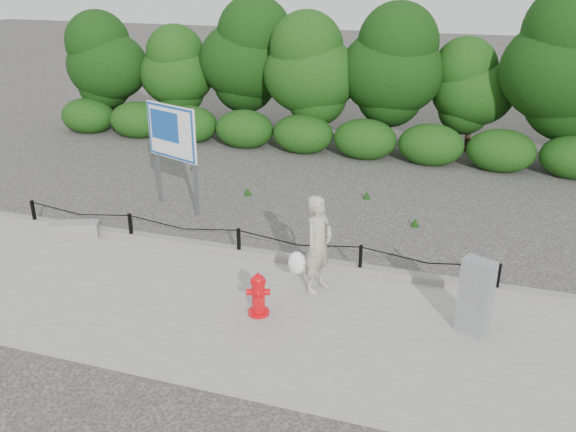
{
  "coord_description": "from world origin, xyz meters",
  "views": [
    {
      "loc": [
        4.41,
        -10.29,
        5.61
      ],
      "look_at": [
        0.98,
        0.2,
        1.0
      ],
      "focal_mm": 38.0,
      "sensor_mm": 36.0,
      "label": 1
    }
  ],
  "objects_px": {
    "utility_cabinet": "(476,296)",
    "advertising_sign": "(172,137)",
    "pedestrian": "(317,245)",
    "concrete_block": "(75,230)",
    "fire_hydrant": "(258,295)"
  },
  "relations": [
    {
      "from": "advertising_sign",
      "to": "fire_hydrant",
      "type": "bearing_deg",
      "value": -26.53
    },
    {
      "from": "pedestrian",
      "to": "advertising_sign",
      "type": "xyz_separation_m",
      "value": [
        -4.37,
        2.92,
        0.85
      ]
    },
    {
      "from": "fire_hydrant",
      "to": "pedestrian",
      "type": "height_order",
      "value": "pedestrian"
    },
    {
      "from": "advertising_sign",
      "to": "concrete_block",
      "type": "bearing_deg",
      "value": -96.83
    },
    {
      "from": "fire_hydrant",
      "to": "concrete_block",
      "type": "height_order",
      "value": "fire_hydrant"
    },
    {
      "from": "concrete_block",
      "to": "advertising_sign",
      "type": "distance_m",
      "value": 3.08
    },
    {
      "from": "utility_cabinet",
      "to": "advertising_sign",
      "type": "height_order",
      "value": "advertising_sign"
    },
    {
      "from": "concrete_block",
      "to": "fire_hydrant",
      "type": "bearing_deg",
      "value": -19.29
    },
    {
      "from": "pedestrian",
      "to": "utility_cabinet",
      "type": "bearing_deg",
      "value": -81.19
    },
    {
      "from": "pedestrian",
      "to": "utility_cabinet",
      "type": "xyz_separation_m",
      "value": [
        2.76,
        -0.54,
        -0.24
      ]
    },
    {
      "from": "utility_cabinet",
      "to": "advertising_sign",
      "type": "relative_size",
      "value": 0.55
    },
    {
      "from": "fire_hydrant",
      "to": "utility_cabinet",
      "type": "relative_size",
      "value": 0.55
    },
    {
      "from": "utility_cabinet",
      "to": "advertising_sign",
      "type": "bearing_deg",
      "value": 177.44
    },
    {
      "from": "fire_hydrant",
      "to": "utility_cabinet",
      "type": "bearing_deg",
      "value": -9.12
    },
    {
      "from": "utility_cabinet",
      "to": "advertising_sign",
      "type": "xyz_separation_m",
      "value": [
        -7.13,
        3.46,
        1.09
      ]
    }
  ]
}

